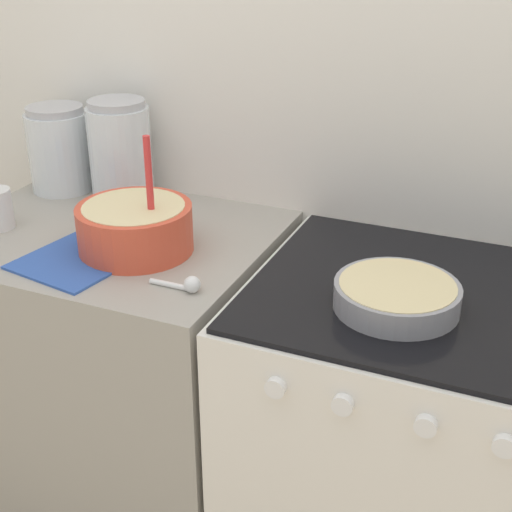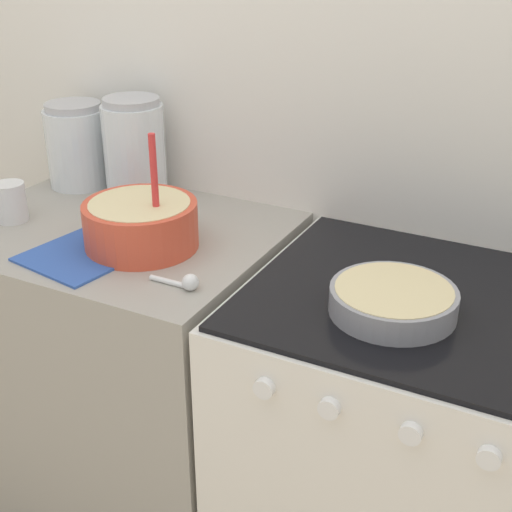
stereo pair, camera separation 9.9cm
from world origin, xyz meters
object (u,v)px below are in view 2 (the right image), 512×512
mixing_bowl (141,222)px  tin_can (11,202)px  storage_jar_middle (135,155)px  stove (404,473)px  storage_jar_left (78,150)px  baking_pan (393,300)px

mixing_bowl → tin_can: (-0.39, -0.02, -0.01)m
storage_jar_middle → tin_can: storage_jar_middle is taller
mixing_bowl → storage_jar_middle: bearing=127.5°
stove → storage_jar_left: (-1.07, 0.21, 0.57)m
baking_pan → tin_can: size_ratio=2.50×
storage_jar_left → tin_can: storage_jar_left is taller
baking_pan → storage_jar_middle: size_ratio=0.91×
stove → mixing_bowl: mixing_bowl is taller
storage_jar_left → mixing_bowl: bearing=-33.5°
storage_jar_left → tin_can: (0.02, -0.29, -0.05)m
baking_pan → storage_jar_middle: 0.89m
storage_jar_left → tin_can: size_ratio=2.37×
mixing_bowl → tin_can: size_ratio=2.80×
mixing_bowl → storage_jar_left: (-0.41, 0.27, 0.04)m
tin_can → baking_pan: bearing=-0.4°
mixing_bowl → stove: bearing=5.0°
tin_can → stove: bearing=4.3°
baking_pan → tin_can: bearing=179.6°
stove → storage_jar_middle: storage_jar_middle is taller
stove → mixing_bowl: bearing=-175.0°
storage_jar_left → storage_jar_middle: 0.20m
storage_jar_middle → mixing_bowl: bearing=-52.5°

